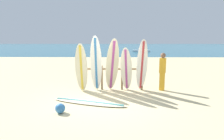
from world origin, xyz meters
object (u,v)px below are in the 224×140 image
Objects in this scene: surfboard_leaning_center_left at (112,66)px; surfboard_lying_on_sand at (89,102)px; surfboard_rack at (112,75)px; beach_ball at (60,108)px; surfboard_leaning_center at (126,70)px; small_boat_offshore at (141,50)px; surfboard_leaning_left at (96,64)px; surfboard_leaning_center_right at (142,66)px; surfboard_leaning_far_left at (81,68)px; beachgoer_standing at (162,70)px.

surfboard_lying_on_sand is (-0.83, -1.51, -1.13)m from surfboard_leaning_center_left.
surfboard_rack is 3.32m from beach_ball.
surfboard_leaning_center is at bearing 49.11° from beach_ball.
surfboard_rack is 28.05m from small_boat_offshore.
beach_ball is (-1.59, -2.46, -1.01)m from surfboard_leaning_center_left.
surfboard_leaning_left is 1.06× the size of surfboard_leaning_center_right.
beach_ball is (-0.76, -0.95, 0.12)m from surfboard_lying_on_sand.
surfboard_leaning_left is 1.24× the size of surfboard_leaning_center.
small_boat_offshore is 10.45× the size of beach_ball.
surfboard_leaning_far_left is 0.65m from surfboard_leaning_left.
beachgoer_standing is at bearing 30.85° from surfboard_lying_on_sand.
surfboard_leaning_center reaches higher than small_boat_offshore.
surfboard_rack reaches higher than surfboard_lying_on_sand.
surfboard_leaning_center is at bearing 47.75° from surfboard_lying_on_sand.
surfboard_leaning_center_left is at bearing -173.48° from surfboard_leaning_center.
surfboard_leaning_center_right is at bearing -167.90° from beachgoer_standing.
surfboard_leaning_left is at bearing 85.21° from surfboard_lying_on_sand.
surfboard_leaning_left is 0.70m from surfboard_leaning_center_left.
surfboard_lying_on_sand is at bearing -101.34° from small_boat_offshore.
surfboard_leaning_left reaches higher than surfboard_lying_on_sand.
surfboard_lying_on_sand is 30.09m from small_boat_offshore.
surfboard_leaning_center_right reaches higher than beach_ball.
surfboard_leaning_center is 6.32× the size of beach_ball.
surfboard_leaning_center is at bearing -28.91° from surfboard_rack.
surfboard_leaning_left reaches higher than small_boat_offshore.
beach_ball is at bearing -122.80° from surfboard_leaning_center_left.
surfboard_leaning_left is 1.44× the size of beachgoer_standing.
surfboard_leaning_far_left is 1.33m from surfboard_leaning_center_left.
surfboard_leaning_left is at bearing 70.46° from beach_ball.
surfboard_leaning_center_left is 7.48× the size of beach_ball.
surfboard_leaning_left reaches higher than surfboard_leaning_far_left.
surfboard_rack is 1.43m from surfboard_leaning_far_left.
surfboard_leaning_left reaches higher than surfboard_leaning_center.
surfboard_leaning_left reaches higher than surfboard_rack.
surfboard_leaning_center_right is (1.30, -0.30, 0.46)m from surfboard_rack.
surfboard_leaning_center_right is at bearing 41.92° from beach_ball.
beachgoer_standing is at bearing -2.38° from surfboard_rack.
surfboard_lying_on_sand is 1.68× the size of beachgoer_standing.
surfboard_rack is at bearing 92.64° from surfboard_leaning_center_left.
surfboard_leaning_far_left is at bearing -161.70° from surfboard_rack.
surfboard_rack is 1.68× the size of beachgoer_standing.
beachgoer_standing is (2.25, -0.09, 0.24)m from surfboard_rack.
surfboard_leaning_far_left is at bearing -179.22° from surfboard_leaning_center_left.
beach_ball is at bearing -118.59° from surfboard_rack.
surfboard_leaning_left is at bearing -178.90° from surfboard_leaning_center.
surfboard_leaning_center_right is at bearing -97.77° from small_boat_offshore.
surfboard_leaning_center is (0.61, 0.07, -0.18)m from surfboard_leaning_center_left.
small_boat_offshore is (5.79, 27.95, -0.96)m from surfboard_leaning_left.
small_boat_offshore is at bearing 77.10° from surfboard_leaning_far_left.
small_boat_offshore reaches higher than beach_ball.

